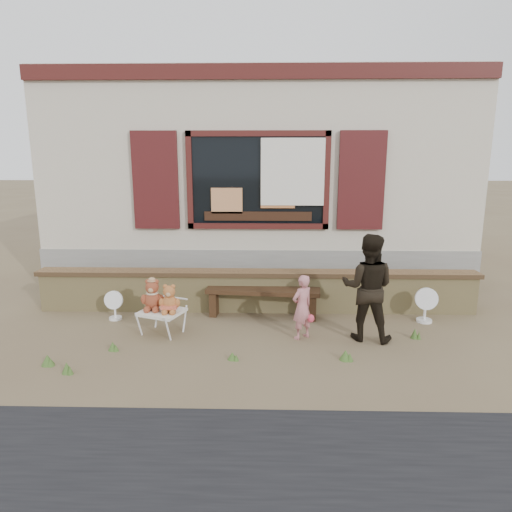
{
  "coord_description": "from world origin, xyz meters",
  "views": [
    {
      "loc": [
        0.17,
        -6.11,
        2.49
      ],
      "look_at": [
        0.0,
        0.6,
        1.0
      ],
      "focal_mm": 32.0,
      "sensor_mm": 36.0,
      "label": 1
    }
  ],
  "objects_px": {
    "teddy_bear_left": "(153,294)",
    "child": "(302,307)",
    "bench": "(263,296)",
    "folding_chair": "(162,313)",
    "teddy_bear_right": "(170,298)",
    "adult": "(368,287)"
  },
  "relations": [
    {
      "from": "teddy_bear_right",
      "to": "adult",
      "type": "relative_size",
      "value": 0.28
    },
    {
      "from": "teddy_bear_left",
      "to": "child",
      "type": "height_order",
      "value": "child"
    },
    {
      "from": "bench",
      "to": "teddy_bear_left",
      "type": "bearing_deg",
      "value": -150.25
    },
    {
      "from": "bench",
      "to": "teddy_bear_left",
      "type": "relative_size",
      "value": 3.98
    },
    {
      "from": "child",
      "to": "bench",
      "type": "bearing_deg",
      "value": -95.2
    },
    {
      "from": "teddy_bear_right",
      "to": "child",
      "type": "bearing_deg",
      "value": 18.73
    },
    {
      "from": "child",
      "to": "folding_chair",
      "type": "bearing_deg",
      "value": -40.74
    },
    {
      "from": "bench",
      "to": "adult",
      "type": "bearing_deg",
      "value": -25.48
    },
    {
      "from": "folding_chair",
      "to": "adult",
      "type": "bearing_deg",
      "value": 18.66
    },
    {
      "from": "child",
      "to": "adult",
      "type": "xyz_separation_m",
      "value": [
        0.88,
        0.01,
        0.28
      ]
    },
    {
      "from": "teddy_bear_left",
      "to": "adult",
      "type": "xyz_separation_m",
      "value": [
        2.98,
        -0.15,
        0.17
      ]
    },
    {
      "from": "teddy_bear_left",
      "to": "teddy_bear_right",
      "type": "xyz_separation_m",
      "value": [
        0.26,
        -0.1,
        -0.02
      ]
    },
    {
      "from": "teddy_bear_right",
      "to": "teddy_bear_left",
      "type": "bearing_deg",
      "value": -180.0
    },
    {
      "from": "teddy_bear_left",
      "to": "teddy_bear_right",
      "type": "bearing_deg",
      "value": 0.0
    },
    {
      "from": "child",
      "to": "adult",
      "type": "bearing_deg",
      "value": 143.27
    },
    {
      "from": "folding_chair",
      "to": "teddy_bear_left",
      "type": "distance_m",
      "value": 0.29
    },
    {
      "from": "folding_chair",
      "to": "child",
      "type": "distance_m",
      "value": 1.98
    },
    {
      "from": "teddy_bear_left",
      "to": "adult",
      "type": "distance_m",
      "value": 2.99
    },
    {
      "from": "folding_chair",
      "to": "teddy_bear_right",
      "type": "distance_m",
      "value": 0.27
    },
    {
      "from": "folding_chair",
      "to": "adult",
      "type": "distance_m",
      "value": 2.88
    },
    {
      "from": "teddy_bear_right",
      "to": "adult",
      "type": "distance_m",
      "value": 2.73
    },
    {
      "from": "folding_chair",
      "to": "teddy_bear_right",
      "type": "height_order",
      "value": "teddy_bear_right"
    }
  ]
}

